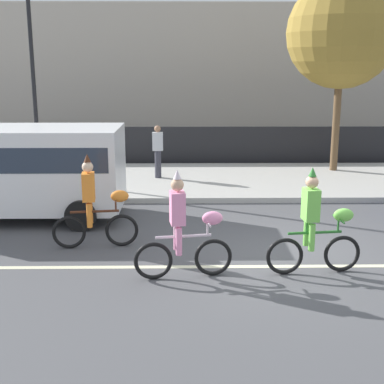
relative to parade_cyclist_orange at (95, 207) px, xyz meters
The scene contains 12 objects.
ground_plane 3.81m from the parade_cyclist_orange, ahead, with size 80.00×80.00×0.00m, color #4C4C4F.
road_centre_line 3.92m from the parade_cyclist_orange, 16.81° to the right, with size 36.00×0.14×0.01m, color beige.
sidewalk_curb 6.98m from the parade_cyclist_orange, 58.12° to the left, with size 60.00×5.00×0.15m, color #ADAAA3.
fence_line 9.53m from the parade_cyclist_orange, 67.37° to the left, with size 40.00×0.08×1.40m, color black.
building_backdrop 18.00m from the parade_cyclist_orange, 76.84° to the left, with size 28.00×8.00×6.13m, color #B2A899.
parade_cyclist_orange is the anchor object (origin of this frame).
parade_cyclist_pink 2.38m from the parade_cyclist_orange, 41.65° to the right, with size 1.71×0.52×1.92m.
parade_cyclist_lime 4.31m from the parade_cyclist_orange, 19.02° to the right, with size 1.72×0.50×1.92m.
parked_van_white 3.03m from the parade_cyclist_orange, 135.70° to the left, with size 5.00×2.22×2.18m.
street_lamp_post 6.88m from the parade_cyclist_orange, 115.06° to the left, with size 0.36×0.36×5.86m.
street_tree_near_lamp 10.47m from the parade_cyclist_orange, 46.61° to the left, with size 3.48×3.48×6.13m.
pedestrian_onlooker 6.07m from the parade_cyclist_orange, 80.97° to the left, with size 0.32×0.20×1.62m.
Camera 1 is at (-1.87, -9.68, 3.66)m, focal length 50.00 mm.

